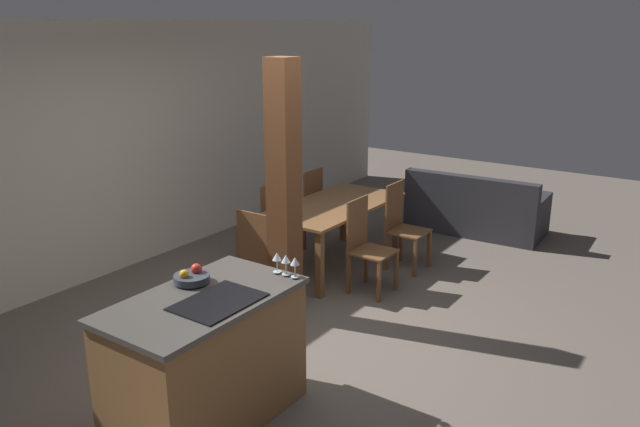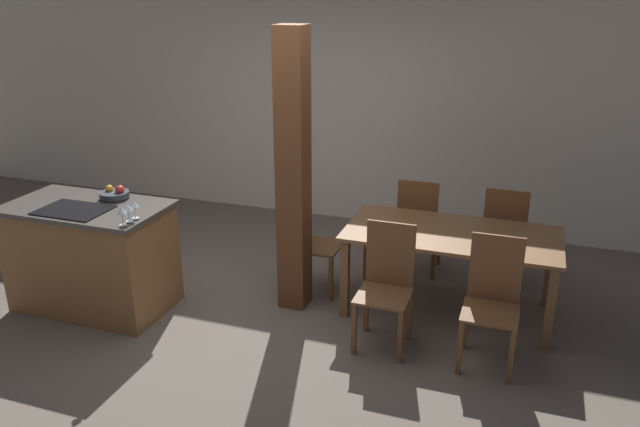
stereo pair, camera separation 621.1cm
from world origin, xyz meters
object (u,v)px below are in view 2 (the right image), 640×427
Objects in this scene: kitchen_island at (92,256)px; dining_chair_far_right at (504,235)px; fruit_bowl at (115,194)px; wine_glass_near at (122,211)px; dining_chair_far_left at (418,225)px; wine_glass_far at (134,205)px; dining_chair_near_left at (386,284)px; dining_chair_head_end at (310,239)px; dining_table at (451,243)px; dining_chair_near_right at (492,300)px; timber_post at (293,175)px; wine_glass_middle at (128,208)px.

dining_chair_far_right is (3.32, 1.57, 0.03)m from kitchen_island.
fruit_bowl is 0.26× the size of dining_chair_far_right.
wine_glass_near reaches higher than dining_chair_far_left.
fruit_bowl is 1.69× the size of wine_glass_far.
dining_chair_near_left is 1.54m from dining_chair_far_right.
dining_chair_far_left is at bearing -52.49° from dining_chair_head_end.
dining_table is at bearing 27.59° from wine_glass_near.
dining_chair_near_right is at bearing 11.49° from wine_glass_near.
dining_chair_near_left is at bearing 11.50° from wine_glass_far.
timber_post reaches higher than dining_chair_far_right.
dining_chair_near_right is at bearing 90.00° from dining_chair_far_right.
wine_glass_near is 2.75m from dining_chair_far_left.
dining_chair_far_right is at bearing 33.45° from wine_glass_middle.
dining_chair_near_right is 1.78m from dining_chair_head_end.
fruit_bowl is at bearing -179.66° from dining_chair_near_left.
dining_chair_far_left is 1.49m from timber_post.
wine_glass_middle reaches higher than dining_chair_head_end.
kitchen_island is 1.39× the size of dining_chair_far_left.
dining_chair_near_right is 1.85m from timber_post.
fruit_bowl is at bearing 60.19° from kitchen_island.
dining_table is 1.81× the size of dining_chair_head_end.
dining_table is (2.92, 0.91, 0.16)m from kitchen_island.
dining_chair_far_left is at bearing 41.65° from wine_glass_far.
fruit_bowl reaches higher than dining_chair_head_end.
dining_chair_near_left is (2.53, 0.24, 0.03)m from kitchen_island.
wine_glass_middle is 1.65m from dining_chair_head_end.
dining_chair_head_end is at bearing 23.77° from fruit_bowl.
wine_glass_near is at bearing -139.09° from timber_post.
fruit_bowl reaches higher than dining_chair_near_left.
timber_post is at bearing 40.91° from wine_glass_near.
wine_glass_middle reaches higher than fruit_bowl.
wine_glass_far is 2.59m from dining_table.
wine_glass_middle is (0.60, -0.23, 0.58)m from kitchen_island.
dining_chair_near_right is (2.72, 0.47, -0.55)m from wine_glass_middle.
wine_glass_middle is at bearing 136.74° from dining_chair_head_end.
wine_glass_middle is 0.15× the size of dining_chair_head_end.
dining_chair_far_left is (1.93, 1.88, -0.55)m from wine_glass_near.
wine_glass_middle is at bearing -170.14° from dining_chair_near_right.
dining_chair_near_left reaches higher than kitchen_island.
kitchen_island is 2.97m from dining_chair_far_left.
wine_glass_far is (0.00, 0.16, 0.00)m from wine_glass_near.
dining_chair_head_end is at bearing 48.68° from wine_glass_near.
wine_glass_middle is at bearing -20.94° from kitchen_island.
dining_chair_far_left and dining_chair_head_end have the same top height.
wine_glass_middle is 2.82m from dining_chair_near_right.
dining_table is at bearing 59.20° from dining_chair_near_left.
dining_chair_far_right is (2.72, 1.72, -0.55)m from wine_glass_far.
wine_glass_near is at bearing -27.31° from kitchen_island.
timber_post is at bearing 168.30° from dining_chair_near_right.
dining_chair_near_right is 1.00× the size of dining_chair_far_right.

